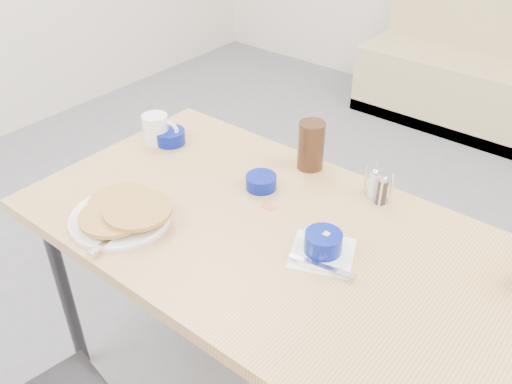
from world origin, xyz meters
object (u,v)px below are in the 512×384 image
Objects in this scene: condiment_caddy at (378,188)px; dining_table at (266,244)px; pancake_plate at (123,213)px; coffee_mug at (157,128)px; creamer_bowl at (170,137)px; butter_bowl at (261,182)px; grits_setting at (323,246)px; amber_tumbler at (311,145)px.

dining_table is at bearing -94.11° from condiment_caddy.
dining_table is 4.59× the size of pancake_plate.
coffee_mug is 1.21× the size of creamer_bowl.
dining_table is 14.70× the size of butter_bowl.
grits_setting is at bearing 23.67° from pancake_plate.
condiment_caddy is (0.51, 0.55, 0.02)m from pancake_plate.
coffee_mug is at bearing -142.74° from condiment_caddy.
dining_table is at bearing -47.34° from butter_bowl.
coffee_mug reaches higher than creamer_bowl.
condiment_caddy is at bearing -4.84° from amber_tumbler.
pancake_plate is 0.75m from condiment_caddy.
condiment_caddy is at bearing 46.87° from pancake_plate.
creamer_bowl is at bearing -143.70° from condiment_caddy.
creamer_bowl is (-0.55, 0.16, 0.09)m from dining_table.
amber_tumbler is at bearing 21.02° from coffee_mug.
grits_setting is 0.76m from creamer_bowl.
amber_tumbler is at bearing 76.11° from butter_bowl.
amber_tumbler is at bearing 20.32° from creamer_bowl.
creamer_bowl is 0.42m from butter_bowl.
amber_tumbler is (0.05, 0.20, 0.06)m from butter_bowl.
creamer_bowl is 0.74m from condiment_caddy.
amber_tumbler is at bearing 103.86° from dining_table.
grits_setting is at bearing -51.48° from amber_tumbler.
amber_tumbler is 1.50× the size of condiment_caddy.
coffee_mug is 1.34× the size of butter_bowl.
creamer_bowl is at bearing 28.79° from coffee_mug.
coffee_mug is (-0.59, 0.14, 0.11)m from dining_table.
creamer_bowl is at bearing 167.57° from grits_setting.
pancake_plate reaches higher than creamer_bowl.
dining_table is 13.27× the size of creamer_bowl.
grits_setting is (0.78, -0.14, -0.02)m from coffee_mug.
creamer_bowl is at bearing 118.86° from pancake_plate.
amber_tumbler is (0.47, 0.17, 0.06)m from creamer_bowl.
creamer_bowl is (0.04, 0.02, -0.03)m from coffee_mug.
condiment_caddy is (0.77, 0.17, -0.01)m from coffee_mug.
condiment_caddy reaches higher than creamer_bowl.
condiment_caddy reaches higher than pancake_plate.
pancake_plate reaches higher than butter_bowl.
dining_table is at bearing 34.00° from pancake_plate.
pancake_plate is 3.20× the size of butter_bowl.
amber_tumbler is (-0.27, 0.34, 0.05)m from grits_setting.
grits_setting reaches higher than dining_table.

